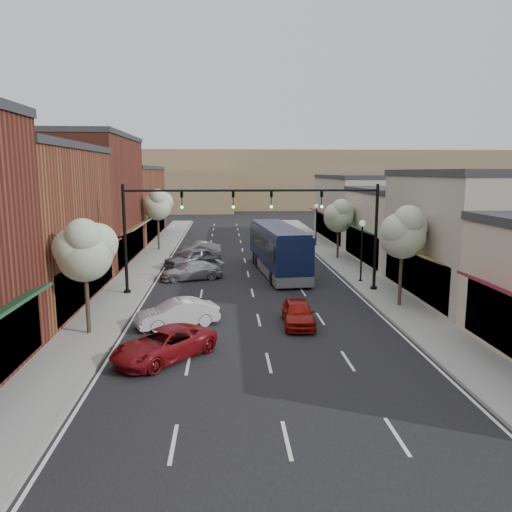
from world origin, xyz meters
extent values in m
plane|color=black|center=(0.00, 0.00, 0.00)|extent=(160.00, 160.00, 0.00)
cube|color=gray|center=(-8.40, 18.50, 0.07)|extent=(2.80, 73.00, 0.15)
cube|color=gray|center=(8.40, 18.50, 0.07)|extent=(2.80, 73.00, 0.15)
cube|color=gray|center=(-7.00, 18.50, 0.07)|extent=(0.25, 73.00, 0.17)
cube|color=gray|center=(7.00, 18.50, 0.07)|extent=(0.25, 73.00, 0.17)
cube|color=brown|center=(-14.30, 6.00, 4.50)|extent=(9.00, 14.00, 9.00)
cube|color=#2D2D30|center=(-14.30, 6.00, 9.20)|extent=(9.20, 14.10, 0.40)
cube|color=black|center=(-10.10, 6.00, 1.60)|extent=(0.60, 11.90, 2.60)
cube|color=maroon|center=(-9.30, 6.00, 3.10)|extent=(1.07, 9.80, 0.49)
cube|color=maroon|center=(-14.30, 20.00, 5.25)|extent=(9.00, 14.00, 10.50)
cube|color=#2D2D30|center=(-14.30, 20.00, 10.70)|extent=(9.20, 14.10, 0.40)
cube|color=black|center=(-10.10, 20.00, 1.60)|extent=(0.60, 11.90, 2.60)
cube|color=olive|center=(-9.30, 20.00, 3.10)|extent=(1.07, 9.80, 0.49)
cube|color=brown|center=(-14.30, 36.00, 4.00)|extent=(9.00, 18.00, 8.00)
cube|color=#2D2D30|center=(-14.30, 36.00, 8.20)|extent=(9.20, 18.10, 0.40)
cube|color=black|center=(-10.10, 36.00, 1.60)|extent=(0.60, 15.30, 2.60)
cube|color=#1A4225|center=(-9.30, 36.00, 3.10)|extent=(1.07, 12.60, 0.49)
cube|color=#A19B8A|center=(13.80, 6.00, 3.75)|extent=(8.00, 12.00, 7.50)
cube|color=#2D2D30|center=(13.80, 6.00, 7.70)|extent=(8.20, 12.10, 0.40)
cube|color=black|center=(10.10, 6.00, 1.60)|extent=(0.60, 10.20, 2.60)
cube|color=olive|center=(9.30, 6.00, 3.10)|extent=(1.07, 8.40, 0.49)
cube|color=#C0B099|center=(13.80, 18.00, 3.00)|extent=(8.00, 12.00, 6.00)
cube|color=#2D2D30|center=(13.80, 18.00, 6.20)|extent=(8.20, 12.10, 0.40)
cube|color=black|center=(10.10, 18.00, 1.60)|extent=(0.60, 10.20, 2.60)
cube|color=#1A4225|center=(9.30, 18.00, 3.10)|extent=(1.07, 8.40, 0.49)
cube|color=#A19B8A|center=(13.80, 32.00, 3.50)|extent=(8.00, 16.00, 7.00)
cube|color=#2D2D30|center=(13.80, 32.00, 7.20)|extent=(8.20, 16.10, 0.40)
cube|color=black|center=(10.10, 32.00, 1.60)|extent=(0.60, 13.60, 2.60)
cube|color=maroon|center=(9.30, 32.00, 3.10)|extent=(1.07, 11.20, 0.49)
cube|color=#7A6647|center=(0.00, 90.00, 6.00)|extent=(120.00, 30.00, 12.00)
cube|color=#7A6647|center=(-25.00, 78.00, 4.00)|extent=(50.00, 20.00, 8.00)
cylinder|color=black|center=(8.00, 8.00, 0.15)|extent=(0.44, 0.44, 0.30)
cylinder|color=black|center=(8.00, 8.00, 3.50)|extent=(0.20, 0.20, 7.00)
cylinder|color=black|center=(4.00, 8.00, 6.60)|extent=(8.00, 0.14, 0.14)
imported|color=black|center=(4.40, 8.00, 6.00)|extent=(0.18, 0.46, 1.10)
sphere|color=#19E533|center=(4.40, 7.88, 5.58)|extent=(0.18, 0.18, 0.18)
imported|color=black|center=(1.20, 8.00, 6.00)|extent=(0.18, 0.46, 1.10)
sphere|color=#19E533|center=(1.20, 7.88, 5.58)|extent=(0.18, 0.18, 0.18)
cylinder|color=black|center=(-8.00, 8.00, 0.15)|extent=(0.44, 0.44, 0.30)
cylinder|color=black|center=(-8.00, 8.00, 3.50)|extent=(0.20, 0.20, 7.00)
cylinder|color=black|center=(-4.00, 8.00, 6.60)|extent=(8.00, 0.14, 0.14)
imported|color=black|center=(-4.40, 8.00, 6.00)|extent=(0.18, 0.46, 1.10)
sphere|color=#19E533|center=(-4.40, 7.88, 5.58)|extent=(0.18, 0.18, 0.18)
imported|color=black|center=(-1.20, 8.00, 6.00)|extent=(0.18, 0.46, 1.10)
sphere|color=#19E533|center=(-1.20, 7.88, 5.58)|extent=(0.18, 0.18, 0.18)
cylinder|color=#47382B|center=(8.30, 4.00, 1.86)|extent=(0.20, 0.20, 3.71)
sphere|color=#A7C093|center=(8.30, 4.00, 4.18)|extent=(2.60, 2.60, 2.60)
sphere|color=#A7C093|center=(8.80, 4.30, 4.64)|extent=(2.00, 2.00, 2.00)
sphere|color=#A7C093|center=(7.90, 3.70, 4.52)|extent=(1.90, 1.90, 1.90)
sphere|color=#A7C093|center=(8.40, 3.50, 5.10)|extent=(1.70, 1.70, 1.70)
cylinder|color=#47382B|center=(8.30, 20.00, 1.66)|extent=(0.20, 0.20, 3.33)
sphere|color=#A7C093|center=(8.30, 20.00, 3.74)|extent=(2.60, 2.60, 2.60)
sphere|color=#A7C093|center=(8.80, 20.30, 4.16)|extent=(2.00, 2.00, 2.00)
sphere|color=#A7C093|center=(7.90, 19.70, 4.06)|extent=(1.90, 1.90, 1.90)
sphere|color=#A7C093|center=(8.40, 19.50, 4.58)|extent=(1.70, 1.70, 1.70)
cylinder|color=#47382B|center=(-8.30, 0.00, 1.76)|extent=(0.20, 0.20, 3.52)
sphere|color=#A7C093|center=(-8.30, 0.00, 3.96)|extent=(2.60, 2.60, 2.60)
sphere|color=#A7C093|center=(-7.80, 0.30, 4.40)|extent=(2.00, 2.00, 2.00)
sphere|color=#A7C093|center=(-8.70, -0.30, 4.29)|extent=(1.90, 1.90, 1.90)
sphere|color=#A7C093|center=(-8.20, -0.50, 4.84)|extent=(1.70, 1.70, 1.70)
cylinder|color=#47382B|center=(-8.30, 26.00, 1.92)|extent=(0.20, 0.20, 3.84)
sphere|color=#A7C093|center=(-8.30, 26.00, 4.32)|extent=(2.60, 2.60, 2.60)
sphere|color=#A7C093|center=(-7.80, 26.30, 4.80)|extent=(2.00, 2.00, 2.00)
sphere|color=#A7C093|center=(-8.70, 25.70, 4.68)|extent=(1.90, 1.90, 1.90)
sphere|color=#A7C093|center=(-8.20, 25.50, 5.28)|extent=(1.70, 1.70, 1.70)
cylinder|color=black|center=(7.80, 10.50, 0.10)|extent=(0.28, 0.28, 0.20)
cylinder|color=black|center=(7.80, 10.50, 2.00)|extent=(0.12, 0.12, 4.00)
sphere|color=white|center=(7.80, 10.50, 4.22)|extent=(0.44, 0.44, 0.44)
cylinder|color=black|center=(7.80, 28.00, 0.10)|extent=(0.28, 0.28, 0.20)
cylinder|color=black|center=(7.80, 28.00, 2.00)|extent=(0.12, 0.12, 4.00)
sphere|color=white|center=(7.80, 28.00, 4.22)|extent=(0.44, 0.44, 0.44)
cube|color=#0E1538|center=(2.31, 14.32, 1.96)|extent=(3.66, 12.11, 3.03)
cube|color=#595B60|center=(2.31, 14.32, 0.55)|extent=(3.68, 12.14, 0.70)
cube|color=black|center=(2.31, 14.32, 2.39)|extent=(3.63, 11.17, 1.09)
cube|color=#0E1538|center=(2.31, 14.32, 3.53)|extent=(3.41, 11.62, 0.25)
cube|color=black|center=(2.84, 8.43, 2.58)|extent=(2.07, 0.27, 1.19)
cylinder|color=black|center=(1.52, 10.06, 0.52)|extent=(0.41, 1.06, 1.03)
cylinder|color=black|center=(3.85, 10.27, 0.52)|extent=(0.41, 1.06, 1.03)
cylinder|color=black|center=(0.80, 17.98, 0.52)|extent=(0.41, 1.06, 1.03)
cylinder|color=black|center=(3.13, 18.19, 0.52)|extent=(0.41, 1.06, 1.03)
cylinder|color=black|center=(0.92, 16.59, 0.52)|extent=(0.41, 1.06, 1.03)
cylinder|color=black|center=(3.26, 16.81, 0.52)|extent=(0.41, 1.06, 1.03)
imported|color=#960F0A|center=(1.95, 1.01, 0.65)|extent=(1.74, 3.92, 1.31)
imported|color=maroon|center=(-4.34, -3.33, 0.65)|extent=(4.75, 4.92, 1.30)
imported|color=silver|center=(-4.20, 1.17, 0.68)|extent=(4.39, 2.86, 1.37)
imported|color=#A4A4A9|center=(-4.20, 12.35, 0.66)|extent=(4.89, 3.09, 1.32)
imported|color=#5A5D62|center=(-4.40, 16.85, 0.81)|extent=(5.01, 4.26, 1.62)
imported|color=gray|center=(-4.20, 22.98, 0.64)|extent=(4.08, 3.09, 1.29)
camera|label=1|loc=(-1.75, -23.42, 7.78)|focal=35.00mm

